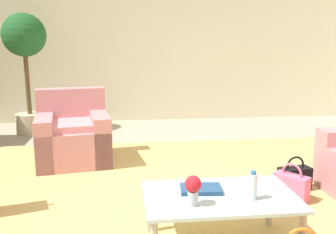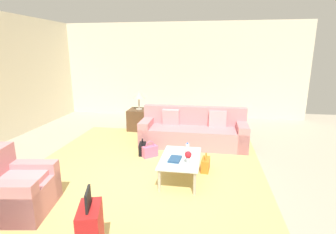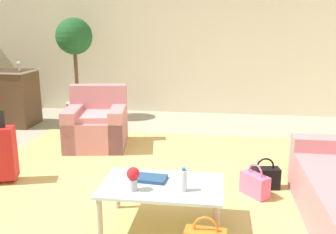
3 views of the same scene
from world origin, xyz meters
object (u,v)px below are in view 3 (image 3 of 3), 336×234
Objects in this scene: coffee_table at (162,190)px; handbag_black at (265,178)px; flower_vase at (133,177)px; potted_ficus at (75,50)px; water_bottle at (184,180)px; wine_glass_right_of_centre at (19,64)px; coffee_table_book at (150,178)px; armchair at (97,126)px; handbag_pink at (255,184)px.

coffee_table reaches higher than handbag_black.
flower_vase is 4.40m from potted_ficus.
coffee_table is 5.24× the size of water_bottle.
coffee_table is 0.32m from flower_vase.
water_bottle is at bearing -26.57° from coffee_table.
water_bottle is at bearing -57.72° from potted_ficus.
coffee_table is 5.21× the size of flower_vase.
coffee_table is at bearing 153.43° from water_bottle.
water_bottle is at bearing 6.79° from flower_vase.
coffee_table is 0.27m from water_bottle.
handbag_black is at bearing 52.52° from water_bottle.
potted_ficus is at bearing 120.74° from coffee_table.
wine_glass_right_of_centre is at bearing 134.79° from water_bottle.
coffee_table is 2.99× the size of handbag_black.
coffee_table_book is (-0.12, 0.08, 0.06)m from coffee_table.
handbag_pink is at bearing -32.99° from armchair.
coffee_table reaches higher than handbag_pink.
handbag_black is at bearing 57.82° from handbag_pink.
flower_vase is at bearing -140.72° from handbag_pink.
potted_ficus is at bearing 35.15° from wine_glass_right_of_centre.
handbag_pink is (1.00, 0.67, -0.29)m from coffee_table_book.
wine_glass_right_of_centre is at bearing 151.36° from handbag_black.
water_bottle reaches higher than handbag_pink.
handbag_pink is at bearing 51.39° from water_bottle.
flower_vase is 0.57× the size of handbag_pink.
armchair is 0.51× the size of potted_ficus.
coffee_table_book is 0.82× the size of handbag_black.
water_bottle reaches higher than handbag_black.
wine_glass_right_of_centre is (-3.01, 3.13, 0.74)m from coffee_table.
handbag_black is (0.80, 1.04, -0.37)m from water_bottle.
wine_glass_right_of_centre reaches higher than coffee_table_book.
wine_glass_right_of_centre reaches higher than handbag_pink.
armchair reaches higher than coffee_table_book.
coffee_table_book is 1.23m from handbag_pink.
potted_ficus is (-2.08, 3.62, 0.88)m from coffee_table_book.
potted_ficus is at bearing 139.25° from handbag_black.
armchair reaches higher than water_bottle.
handbag_black is at bearing -27.90° from armchair.
wine_glass_right_of_centre is 0.43× the size of handbag_black.
handbag_black is (1.22, 1.09, -0.40)m from flower_vase.
potted_ficus reaches higher than armchair.
armchair reaches higher than handbag_black.
potted_ficus is (-2.20, 3.70, 0.95)m from coffee_table.
potted_ficus is at bearing 122.28° from water_bottle.
coffee_table is at bearing 34.29° from flower_vase.
handbag_black is (1.12, 0.86, -0.29)m from coffee_table_book.
potted_ficus reaches higher than wine_glass_right_of_centre.
water_bottle reaches higher than coffee_table.
armchair is at bearing 147.01° from handbag_pink.
armchair is 0.91× the size of coffee_table.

